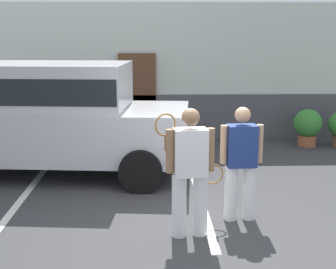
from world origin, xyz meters
The scene contains 8 objects.
ground_plane centered at (0.00, 0.00, 0.00)m, with size 40.00×40.00×0.00m, color #38383A.
parking_stripe_0 centered at (-2.66, 1.50, 0.00)m, with size 0.12×4.40×0.01m, color silver.
parking_stripe_1 centered at (0.17, 1.50, 0.00)m, with size 0.12×4.40×0.01m, color silver.
house_frontage centered at (-0.01, 5.65, 1.54)m, with size 9.52×0.40×3.29m.
parked_suv centered at (-2.34, 2.66, 1.15)m, with size 4.75×2.49×2.05m.
tennis_player_man centered at (-0.11, -0.14, 0.88)m, with size 0.76×0.31×1.67m.
tennis_player_woman centered at (0.63, 0.37, 0.83)m, with size 0.86×0.27×1.61m.
potted_plant_by_porch centered at (3.01, 4.64, 0.48)m, with size 0.65×0.65×0.86m.
Camera 1 is at (-0.58, -5.74, 2.58)m, focal length 49.50 mm.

